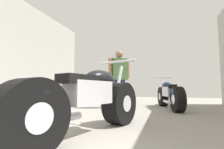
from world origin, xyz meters
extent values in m
plane|color=gray|center=(0.00, 3.13, 0.00)|extent=(15.03, 15.03, 0.00)
cube|color=#A3A099|center=(-2.91, 3.13, 1.55)|extent=(0.08, 6.89, 3.10)
cylinder|color=black|center=(0.33, 2.53, 0.32)|extent=(0.41, 0.68, 0.63)
cylinder|color=silver|center=(0.33, 2.53, 0.32)|extent=(0.32, 0.30, 0.24)
cylinder|color=black|center=(-0.06, 1.14, 0.32)|extent=(0.41, 0.68, 0.63)
cylinder|color=silver|center=(-0.06, 1.14, 0.32)|extent=(0.32, 0.30, 0.24)
cube|color=silver|center=(0.14, 1.84, 0.50)|extent=(0.40, 0.67, 0.28)
ellipsoid|color=black|center=(0.19, 2.05, 0.67)|extent=(0.39, 0.57, 0.22)
cube|color=black|center=(0.09, 1.66, 0.64)|extent=(0.34, 0.52, 0.10)
ellipsoid|color=black|center=(-0.04, 1.19, 0.52)|extent=(0.36, 0.49, 0.24)
cylinder|color=silver|center=(0.32, 2.49, 0.61)|extent=(0.11, 0.25, 0.58)
cylinder|color=silver|center=(0.31, 2.45, 0.95)|extent=(0.60, 0.20, 0.04)
cylinder|color=silver|center=(-0.08, 1.59, 0.22)|extent=(0.23, 0.55, 0.09)
cylinder|color=black|center=(0.95, 5.40, 0.29)|extent=(0.33, 0.62, 0.59)
cylinder|color=silver|center=(0.95, 5.40, 0.29)|extent=(0.26, 0.27, 0.22)
cylinder|color=black|center=(1.28, 4.11, 0.29)|extent=(0.33, 0.62, 0.59)
cylinder|color=silver|center=(1.28, 4.11, 0.29)|extent=(0.26, 0.27, 0.22)
cube|color=silver|center=(1.11, 4.75, 0.46)|extent=(0.36, 0.62, 0.26)
ellipsoid|color=navy|center=(1.06, 4.95, 0.63)|extent=(0.35, 0.52, 0.20)
cube|color=black|center=(1.15, 4.59, 0.60)|extent=(0.30, 0.48, 0.09)
ellipsoid|color=navy|center=(1.26, 4.15, 0.48)|extent=(0.33, 0.45, 0.22)
cylinder|color=silver|center=(0.96, 5.37, 0.57)|extent=(0.10, 0.24, 0.53)
cylinder|color=silver|center=(0.97, 5.33, 0.88)|extent=(0.56, 0.17, 0.03)
cylinder|color=silver|center=(1.06, 4.46, 0.21)|extent=(0.20, 0.51, 0.08)
cylinder|color=#2D3851|center=(-0.29, 4.45, 0.39)|extent=(0.21, 0.21, 0.79)
cylinder|color=#2D3851|center=(-0.13, 4.58, 0.39)|extent=(0.21, 0.21, 0.79)
cube|color=#476638|center=(-0.21, 4.51, 1.09)|extent=(0.49, 0.45, 0.60)
cylinder|color=#9E7051|center=(-0.42, 4.35, 1.11)|extent=(0.15, 0.15, 0.55)
cylinder|color=#9E7051|center=(0.00, 4.68, 1.11)|extent=(0.15, 0.15, 0.55)
sphere|color=#9E7051|center=(-0.21, 4.51, 1.52)|extent=(0.22, 0.22, 0.22)
camera|label=1|loc=(0.98, 0.05, 0.54)|focal=26.30mm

